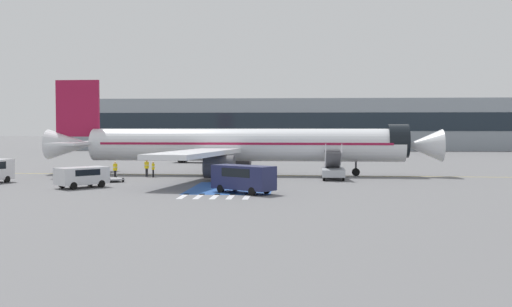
% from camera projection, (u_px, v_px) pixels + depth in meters
% --- Properties ---
extents(ground_plane, '(600.00, 600.00, 0.00)m').
position_uv_depth(ground_plane, '(234.00, 175.00, 65.54)').
color(ground_plane, slate).
extents(apron_leadline_yellow, '(77.77, 2.76, 0.01)m').
position_uv_depth(apron_leadline_yellow, '(245.00, 175.00, 64.78)').
color(apron_leadline_yellow, gold).
rests_on(apron_leadline_yellow, ground_plane).
extents(apron_stand_patch_blue, '(6.96, 10.77, 0.01)m').
position_uv_depth(apron_stand_patch_blue, '(232.00, 188.00, 50.98)').
color(apron_stand_patch_blue, '#2856A8').
rests_on(apron_stand_patch_blue, ground_plane).
extents(apron_walkway_bar_0, '(0.44, 3.60, 0.01)m').
position_uv_depth(apron_walkway_bar_0, '(183.00, 196.00, 44.82)').
color(apron_walkway_bar_0, silver).
rests_on(apron_walkway_bar_0, ground_plane).
extents(apron_walkway_bar_1, '(0.44, 3.60, 0.01)m').
position_uv_depth(apron_walkway_bar_1, '(199.00, 196.00, 44.74)').
color(apron_walkway_bar_1, silver).
rests_on(apron_walkway_bar_1, ground_plane).
extents(apron_walkway_bar_2, '(0.44, 3.60, 0.01)m').
position_uv_depth(apron_walkway_bar_2, '(215.00, 196.00, 44.66)').
color(apron_walkway_bar_2, silver).
rests_on(apron_walkway_bar_2, ground_plane).
extents(apron_walkway_bar_3, '(0.44, 3.60, 0.01)m').
position_uv_depth(apron_walkway_bar_3, '(231.00, 197.00, 44.58)').
color(apron_walkway_bar_3, silver).
rests_on(apron_walkway_bar_3, ground_plane).
extents(apron_walkway_bar_4, '(0.44, 3.60, 0.01)m').
position_uv_depth(apron_walkway_bar_4, '(247.00, 197.00, 44.50)').
color(apron_walkway_bar_4, silver).
rests_on(apron_walkway_bar_4, ground_plane).
extents(airliner, '(43.01, 35.80, 10.41)m').
position_uv_depth(airliner, '(239.00, 145.00, 64.71)').
color(airliner, silver).
rests_on(airliner, ground_plane).
extents(boarding_stairs_forward, '(2.36, 5.29, 3.62)m').
position_uv_depth(boarding_stairs_forward, '(333.00, 170.00, 59.54)').
color(boarding_stairs_forward, '#ADB2BA').
rests_on(boarding_stairs_forward, ground_plane).
extents(fuel_tanker, '(10.48, 3.39, 3.29)m').
position_uv_depth(fuel_tanker, '(208.00, 152.00, 87.76)').
color(fuel_tanker, '#38383D').
rests_on(fuel_tanker, ground_plane).
extents(service_van_1, '(4.32, 4.53, 1.76)m').
position_uv_depth(service_van_1, '(82.00, 175.00, 51.05)').
color(service_van_1, silver).
rests_on(service_van_1, ground_plane).
extents(service_van_2, '(5.34, 4.56, 2.18)m').
position_uv_depth(service_van_2, '(243.00, 177.00, 46.83)').
color(service_van_2, '#1E234C').
rests_on(service_van_2, ground_plane).
extents(baggage_cart, '(2.70, 2.99, 0.87)m').
position_uv_depth(baggage_cart, '(113.00, 179.00, 57.03)').
color(baggage_cart, gray).
rests_on(baggage_cart, ground_plane).
extents(ground_crew_0, '(0.39, 0.49, 1.65)m').
position_uv_depth(ground_crew_0, '(153.00, 168.00, 61.92)').
color(ground_crew_0, black).
rests_on(ground_crew_0, ground_plane).
extents(ground_crew_1, '(0.36, 0.48, 1.78)m').
position_uv_depth(ground_crew_1, '(115.00, 169.00, 59.70)').
color(ground_crew_1, black).
rests_on(ground_crew_1, ground_plane).
extents(ground_crew_2, '(0.49, 0.40, 1.81)m').
position_uv_depth(ground_crew_2, '(147.00, 167.00, 62.53)').
color(ground_crew_2, '#2D2D33').
rests_on(ground_crew_2, ground_plane).
extents(terminal_building, '(112.71, 12.10, 11.81)m').
position_uv_depth(terminal_building, '(309.00, 125.00, 140.31)').
color(terminal_building, '#89939E').
rests_on(terminal_building, ground_plane).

